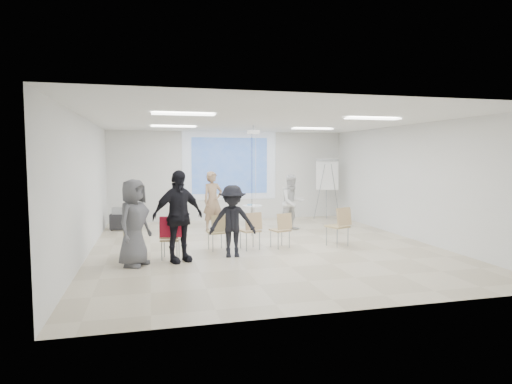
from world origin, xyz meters
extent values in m
cube|color=beige|center=(0.00, 0.00, -0.05)|extent=(8.00, 9.00, 0.10)
cube|color=white|center=(0.00, 0.00, 3.05)|extent=(8.00, 9.00, 0.10)
cube|color=silver|center=(0.00, 4.55, 1.50)|extent=(8.00, 0.10, 3.00)
cube|color=silver|center=(-4.05, 0.00, 1.50)|extent=(0.10, 9.00, 3.00)
cube|color=silver|center=(4.05, 0.00, 1.50)|extent=(0.10, 9.00, 3.00)
cube|color=silver|center=(0.00, 4.49, 1.85)|extent=(3.20, 0.01, 2.30)
cube|color=#3560B4|center=(0.00, 4.47, 1.85)|extent=(2.60, 0.01, 1.90)
cylinder|color=silver|center=(0.30, 2.44, 0.02)|extent=(0.49, 0.49, 0.05)
cylinder|color=white|center=(0.30, 2.44, 0.35)|extent=(0.13, 0.13, 0.64)
cylinder|color=white|center=(0.30, 2.44, 0.69)|extent=(0.66, 0.66, 0.04)
cube|color=white|center=(0.34, 2.40, 0.71)|extent=(0.21, 0.15, 0.01)
cube|color=#4190C3|center=(0.23, 2.51, 0.72)|extent=(0.16, 0.21, 0.01)
imported|color=#9E7D60|center=(-0.89, 2.43, 0.98)|extent=(0.85, 0.73, 1.97)
imported|color=white|center=(1.40, 2.01, 0.90)|extent=(1.01, 0.89, 1.80)
cube|color=white|center=(-0.71, 2.68, 1.30)|extent=(0.08, 0.12, 0.04)
cube|color=white|center=(1.22, 2.26, 1.21)|extent=(0.07, 0.13, 0.04)
cube|color=tan|center=(-3.01, -0.49, 0.40)|extent=(0.40, 0.40, 0.04)
cube|color=tan|center=(-3.02, -0.66, 0.62)|extent=(0.38, 0.10, 0.36)
cylinder|color=#96999E|center=(-3.17, -0.63, 0.20)|extent=(0.02, 0.02, 0.39)
cylinder|color=#92969A|center=(-2.87, -0.65, 0.20)|extent=(0.02, 0.02, 0.39)
cylinder|color=gray|center=(-3.15, -0.33, 0.20)|extent=(0.02, 0.02, 0.39)
cylinder|color=#93959B|center=(-2.85, -0.34, 0.20)|extent=(0.02, 0.02, 0.39)
cube|color=tan|center=(-2.25, -0.76, 0.42)|extent=(0.46, 0.46, 0.04)
cube|color=tan|center=(-2.29, -0.94, 0.65)|extent=(0.40, 0.16, 0.37)
cylinder|color=gray|center=(-2.44, -0.88, 0.20)|extent=(0.02, 0.02, 0.41)
cylinder|color=#979A9F|center=(-2.13, -0.95, 0.20)|extent=(0.02, 0.02, 0.41)
cylinder|color=gray|center=(-2.37, -0.58, 0.20)|extent=(0.02, 0.02, 0.41)
cylinder|color=gray|center=(-2.07, -0.64, 0.20)|extent=(0.02, 0.02, 0.41)
cube|color=tan|center=(-1.17, -0.18, 0.42)|extent=(0.46, 0.46, 0.04)
cube|color=tan|center=(-1.13, -0.36, 0.66)|extent=(0.40, 0.15, 0.38)
cylinder|color=gray|center=(-1.29, -0.36, 0.21)|extent=(0.02, 0.02, 0.41)
cylinder|color=#92969A|center=(-0.98, -0.31, 0.21)|extent=(0.02, 0.02, 0.41)
cylinder|color=gray|center=(-1.35, -0.05, 0.21)|extent=(0.02, 0.02, 0.41)
cylinder|color=gray|center=(-1.04, 0.01, 0.21)|extent=(0.02, 0.02, 0.41)
cube|color=tan|center=(-0.41, -0.26, 0.44)|extent=(0.49, 0.49, 0.04)
cube|color=tan|center=(-0.37, -0.45, 0.69)|extent=(0.42, 0.17, 0.39)
cylinder|color=gray|center=(-0.54, -0.46, 0.22)|extent=(0.03, 0.03, 0.43)
cylinder|color=gray|center=(-0.21, -0.39, 0.22)|extent=(0.03, 0.03, 0.43)
cylinder|color=gray|center=(-0.61, -0.13, 0.22)|extent=(0.03, 0.03, 0.43)
cylinder|color=gray|center=(-0.28, -0.06, 0.22)|extent=(0.03, 0.03, 0.43)
cube|color=tan|center=(0.33, -0.25, 0.42)|extent=(0.49, 0.49, 0.04)
cube|color=tan|center=(0.38, -0.43, 0.65)|extent=(0.40, 0.19, 0.37)
cylinder|color=gray|center=(0.22, -0.45, 0.21)|extent=(0.03, 0.03, 0.41)
cylinder|color=#93969B|center=(0.53, -0.36, 0.21)|extent=(0.03, 0.03, 0.41)
cylinder|color=#92949A|center=(0.13, -0.15, 0.21)|extent=(0.03, 0.03, 0.41)
cylinder|color=gray|center=(0.43, -0.05, 0.21)|extent=(0.03, 0.03, 0.41)
cube|color=tan|center=(1.73, -0.40, 0.48)|extent=(0.58, 0.58, 0.04)
cube|color=tan|center=(1.80, -0.60, 0.74)|extent=(0.45, 0.24, 0.43)
cylinder|color=#97999F|center=(1.62, -0.64, 0.23)|extent=(0.03, 0.03, 0.47)
cylinder|color=gray|center=(1.96, -0.51, 0.23)|extent=(0.03, 0.03, 0.47)
cylinder|color=gray|center=(1.50, -0.30, 0.23)|extent=(0.03, 0.03, 0.47)
cylinder|color=gray|center=(1.83, -0.17, 0.23)|extent=(0.03, 0.03, 0.47)
cube|color=maroon|center=(-2.25, -0.98, 0.72)|extent=(0.45, 0.19, 0.42)
imported|color=black|center=(-1.17, -0.16, 0.45)|extent=(0.34, 0.28, 0.02)
imported|color=black|center=(-2.10, -1.04, 1.08)|extent=(1.46, 1.19, 2.17)
imported|color=black|center=(-0.94, -0.89, 0.88)|extent=(1.20, 0.75, 1.76)
imported|color=#5B5B60|center=(-2.97, -1.17, 0.96)|extent=(1.03, 1.13, 1.93)
cylinder|color=#97999F|center=(2.95, 3.71, 0.97)|extent=(0.29, 0.32, 1.90)
cylinder|color=gray|center=(3.46, 3.54, 0.97)|extent=(0.41, 0.12, 1.90)
cylinder|color=gray|center=(3.31, 3.95, 0.97)|extent=(0.15, 0.41, 1.89)
cube|color=white|center=(3.24, 3.75, 1.56)|extent=(0.78, 0.43, 1.06)
cube|color=gray|center=(3.26, 3.79, 2.04)|extent=(0.76, 0.29, 0.07)
cube|color=black|center=(-3.58, 3.28, 0.25)|extent=(0.49, 0.41, 0.44)
cube|color=gray|center=(-3.58, 3.28, 0.57)|extent=(0.34, 0.30, 0.20)
cylinder|color=black|center=(-3.78, 3.17, 0.03)|extent=(0.06, 0.06, 0.05)
cylinder|color=black|center=(-3.43, 3.13, 0.03)|extent=(0.06, 0.06, 0.05)
cylinder|color=black|center=(-3.74, 3.44, 0.03)|extent=(0.06, 0.06, 0.05)
cylinder|color=black|center=(-3.39, 3.39, 0.03)|extent=(0.06, 0.06, 0.05)
cube|color=white|center=(0.10, 1.50, 2.82)|extent=(0.30, 0.25, 0.10)
cylinder|color=gray|center=(0.10, 1.50, 2.93)|extent=(0.04, 0.04, 0.14)
cylinder|color=black|center=(0.04, 1.42, 1.39)|extent=(0.01, 0.01, 2.77)
cylinder|color=white|center=(0.14, 1.40, 1.39)|extent=(0.01, 0.01, 2.77)
cube|color=white|center=(-2.00, 2.00, 2.97)|extent=(1.20, 0.30, 0.02)
cube|color=white|center=(2.00, 2.00, 2.97)|extent=(1.20, 0.30, 0.02)
cube|color=white|center=(-2.00, -1.50, 2.97)|extent=(1.20, 0.30, 0.02)
cube|color=white|center=(2.00, -1.50, 2.97)|extent=(1.20, 0.30, 0.02)
camera|label=1|loc=(-2.64, -9.85, 2.17)|focal=30.00mm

